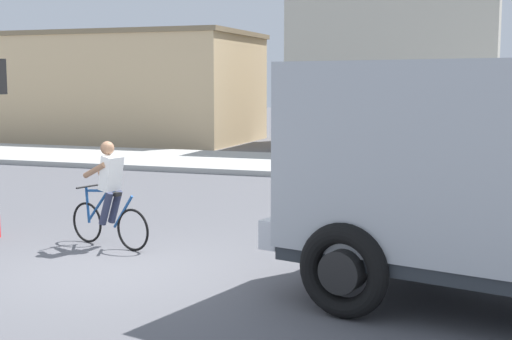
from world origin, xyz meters
TOP-DOWN VIEW (x-y plane):
  - ground_plane at (0.00, 0.00)m, footprint 120.00×120.00m
  - sidewalk_far at (0.00, 12.69)m, footprint 80.00×5.00m
  - cyclist at (-0.77, 1.29)m, footprint 1.68×0.62m
  - pedestrian_near_kerb at (1.40, 7.49)m, footprint 0.34×0.22m
  - building_corner_left at (-11.10, 19.87)m, footprint 11.74×6.53m
  - building_mid_block at (1.17, 20.53)m, footprint 7.57×7.93m

SIDE VIEW (x-z plane):
  - ground_plane at x=0.00m, z-range 0.00..0.00m
  - sidewalk_far at x=0.00m, z-range 0.00..0.16m
  - pedestrian_near_kerb at x=1.40m, z-range 0.04..1.66m
  - cyclist at x=-0.77m, z-range 0.00..1.72m
  - building_corner_left at x=-11.10m, z-range 0.00..4.77m
  - building_mid_block at x=1.17m, z-range 0.00..6.59m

